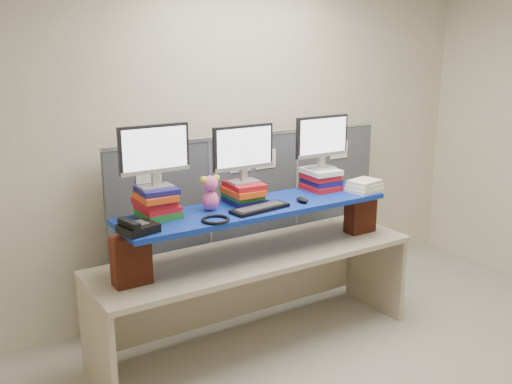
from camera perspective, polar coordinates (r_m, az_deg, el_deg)
room at (r=3.43m, az=15.70°, el=-0.36°), size 5.00×4.00×2.80m
cubicle_partition at (r=4.93m, az=-0.20°, el=-2.80°), size 2.60×0.06×1.53m
desk at (r=4.29m, az=0.00°, el=-7.97°), size 2.48×0.73×0.75m
brick_pier_left at (r=3.74m, az=-12.38°, el=-6.68°), size 0.24×0.13×0.33m
brick_pier_right at (r=4.71m, az=10.40°, el=-2.04°), size 0.24×0.13×0.33m
blue_board at (r=4.12m, az=0.00°, el=-1.59°), size 2.04×0.51×0.04m
book_stack_left at (r=3.88m, az=-9.91°, el=-1.03°), size 0.27×0.30×0.21m
book_stack_center at (r=4.18m, az=-1.24°, el=-0.05°), size 0.26×0.32×0.15m
book_stack_right at (r=4.58m, az=6.47°, el=1.32°), size 0.26×0.30×0.17m
monitor_left at (r=3.80m, az=-10.12°, el=3.94°), size 0.48×0.14×0.42m
monitor_center at (r=4.11m, az=-1.27°, el=4.19°), size 0.48×0.14×0.42m
monitor_right at (r=4.51m, az=6.62°, el=5.29°), size 0.48×0.14×0.42m
keyboard at (r=4.00m, az=0.38°, el=-1.64°), size 0.46×0.20×0.03m
mouse at (r=4.20m, az=4.63°, el=-0.79°), size 0.10×0.13×0.04m
desk_phone at (r=3.61m, az=-11.80°, el=-3.50°), size 0.25×0.23×0.09m
headset at (r=3.77m, az=-4.07°, el=-2.76°), size 0.19×0.19×0.02m
plush_toy at (r=3.98m, az=-4.59°, el=-0.05°), size 0.15×0.11×0.25m
binder_stack at (r=4.57m, az=10.79°, el=0.61°), size 0.29×0.25×0.09m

